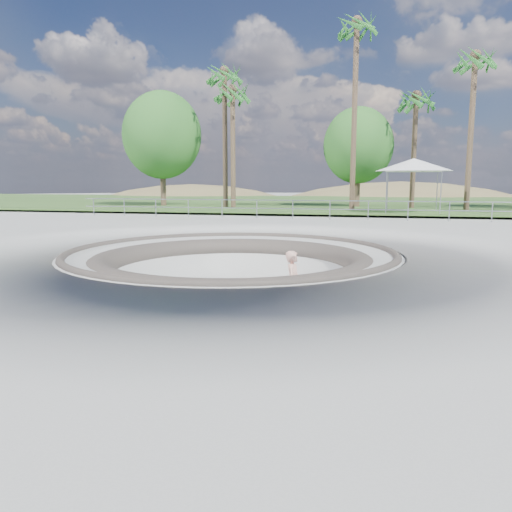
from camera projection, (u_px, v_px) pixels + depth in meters
name	position (u px, v px, depth m)	size (l,w,h in m)	color
ground	(232.00, 252.00, 15.54)	(180.00, 180.00, 0.00)	#ABABA6
skate_bowl	(232.00, 309.00, 15.81)	(14.00, 14.00, 4.10)	#ABABA6
grass_strip	(329.00, 202.00, 48.23)	(180.00, 36.00, 0.12)	#315622
distant_hills	(369.00, 247.00, 70.75)	(103.20, 45.00, 28.60)	brown
safety_railing	(293.00, 209.00, 26.99)	(25.00, 0.06, 1.03)	gray
skateboard	(293.00, 316.00, 14.97)	(0.86, 0.34, 0.09)	brown
skater	(293.00, 284.00, 14.82)	(0.72, 0.47, 1.96)	#DEA48F
canopy_white	(414.00, 165.00, 30.89)	(6.56, 6.56, 3.32)	gray
palm_a	(224.00, 79.00, 36.54)	(2.60, 2.60, 10.84)	brown
palm_b	(233.00, 96.00, 36.07)	(2.60, 2.60, 9.43)	brown
palm_c	(357.00, 34.00, 32.85)	(2.60, 2.60, 13.25)	brown
palm_d	(416.00, 102.00, 35.11)	(2.60, 2.60, 8.81)	brown
palm_e	(475.00, 65.00, 32.25)	(2.60, 2.60, 10.89)	brown
bushy_tree_left	(162.00, 135.00, 39.18)	(6.26, 5.69, 9.03)	brown
bushy_tree_mid	(358.00, 146.00, 37.59)	(5.25, 4.77, 7.57)	brown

